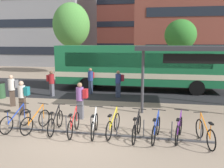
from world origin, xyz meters
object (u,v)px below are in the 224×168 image
parked_bicycle_yellow_5 (113,125)px  transit_shelter (195,50)px  trash_bin (1,90)px  commuter_maroon_pack_1 (119,82)px  parked_bicycle_red_3 (74,124)px  commuter_red_pack_0 (91,79)px  street_tree_1 (180,35)px  parked_bicycle_black_6 (137,129)px  city_bus (142,66)px  parked_bicycle_black_2 (56,122)px  parked_bicycle_orange_9 (205,133)px  street_tree_0 (71,25)px  parked_bicycle_orange_1 (36,121)px  commuter_red_pack_2 (81,98)px  parked_bicycle_blue_7 (156,130)px  commuter_grey_pack_5 (12,88)px  parked_bicycle_purple_8 (179,130)px  parked_bicycle_blue_0 (16,120)px  commuter_red_pack_4 (51,82)px  parked_bicycle_white_4 (95,125)px  commuter_teal_pack_3 (23,95)px

parked_bicycle_yellow_5 → transit_shelter: (3.49, 4.05, 2.65)m
trash_bin → commuter_maroon_pack_1: bearing=10.9°
parked_bicycle_red_3 → commuter_maroon_pack_1: 6.34m
commuter_red_pack_0 → street_tree_1: street_tree_1 is taller
parked_bicycle_black_6 → commuter_maroon_pack_1: (-1.50, 6.31, 0.61)m
city_bus → parked_bicycle_black_2: size_ratio=6.99×
parked_bicycle_orange_9 → street_tree_1: (1.09, 17.42, 3.77)m
parked_bicycle_black_2 → street_tree_0: bearing=12.9°
street_tree_0 → parked_bicycle_orange_1: bearing=-76.1°
street_tree_0 → parked_bicycle_red_3: bearing=-71.3°
commuter_red_pack_0 → commuter_red_pack_2: size_ratio=1.04×
city_bus → parked_bicycle_red_3: 9.18m
parked_bicycle_blue_7 → commuter_grey_pack_5: (-7.58, 3.32, 0.61)m
trash_bin → parked_bicycle_orange_9: bearing=-24.3°
parked_bicycle_purple_8 → parked_bicycle_yellow_5: bearing=102.1°
parked_bicycle_orange_1 → commuter_maroon_pack_1: 6.65m
parked_bicycle_blue_0 → street_tree_0: size_ratio=0.22×
transit_shelter → commuter_maroon_pack_1: (-4.10, 2.04, -2.04)m
parked_bicycle_orange_1 → commuter_red_pack_4: bearing=30.7°
parked_bicycle_black_6 → street_tree_1: (3.42, 17.36, 3.77)m
commuter_maroon_pack_1 → commuter_red_pack_4: (-4.32, -0.34, -0.04)m
parked_bicycle_blue_0 → commuter_red_pack_0: (1.29, 6.91, 0.63)m
commuter_red_pack_2 → trash_bin: commuter_red_pack_2 is taller
parked_bicycle_orange_1 → street_tree_0: (-4.15, 16.83, 4.86)m
commuter_red_pack_0 → parked_bicycle_black_6: bearing=34.4°
parked_bicycle_white_4 → parked_bicycle_red_3: bearing=85.6°
transit_shelter → street_tree_1: street_tree_1 is taller
street_tree_1 → parked_bicycle_red_3: bearing=-108.5°
parked_bicycle_purple_8 → commuter_red_pack_2: commuter_red_pack_2 is taller
parked_bicycle_orange_1 → parked_bicycle_black_2: same height
parked_bicycle_white_4 → street_tree_1: (5.00, 17.28, 3.77)m
parked_bicycle_blue_7 → commuter_red_pack_4: commuter_red_pack_4 is taller
parked_bicycle_blue_7 → parked_bicycle_blue_0: bearing=99.2°
commuter_maroon_pack_1 → commuter_red_pack_4: 4.34m
parked_bicycle_black_2 → commuter_grey_pack_5: size_ratio=1.00×
commuter_maroon_pack_1 → street_tree_0: 13.27m
parked_bicycle_orange_9 → street_tree_0: street_tree_0 is taller
parked_bicycle_blue_0 → trash_bin: 6.19m
parked_bicycle_blue_7 → commuter_teal_pack_3: (-6.20, 1.96, 0.57)m
commuter_red_pack_4 → street_tree_0: size_ratio=0.22×
parked_bicycle_orange_9 → trash_bin: size_ratio=1.66×
city_bus → commuter_maroon_pack_1: (-1.33, -2.55, -0.78)m
parked_bicycle_black_2 → commuter_maroon_pack_1: bearing=-18.5°
parked_bicycle_red_3 → parked_bicycle_orange_9: (4.71, -0.12, 0.00)m
parked_bicycle_blue_7 → transit_shelter: bearing=-13.7°
parked_bicycle_black_6 → commuter_red_pack_0: commuter_red_pack_0 is taller
parked_bicycle_black_2 → parked_bicycle_purple_8: (4.64, -0.02, 0.00)m
parked_bicycle_blue_0 → commuter_red_pack_4: commuter_red_pack_4 is taller
parked_bicycle_red_3 → parked_bicycle_yellow_5: same height
parked_bicycle_black_2 → commuter_red_pack_0: 6.91m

